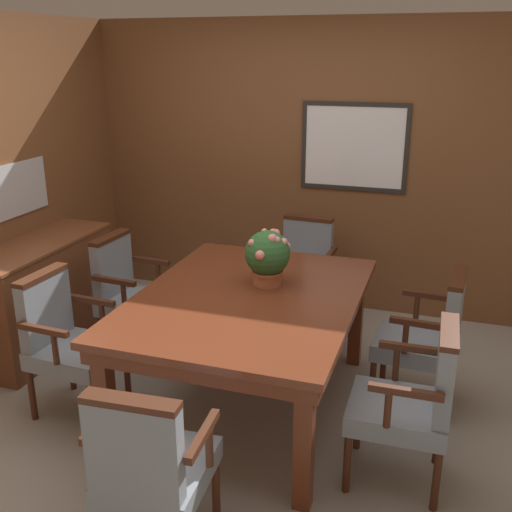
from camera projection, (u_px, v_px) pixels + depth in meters
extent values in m
plane|color=#A39E93|center=(228.00, 412.00, 3.82)|extent=(14.00, 14.00, 0.00)
cube|color=brown|center=(305.00, 168.00, 5.16)|extent=(7.20, 0.06, 2.45)
cube|color=white|center=(354.00, 147.00, 4.93)|extent=(0.81, 0.01, 0.65)
cube|color=#282623|center=(356.00, 104.00, 4.82)|extent=(0.88, 0.02, 0.04)
cube|color=#282623|center=(352.00, 188.00, 5.04)|extent=(0.88, 0.02, 0.04)
cube|color=#282623|center=(304.00, 145.00, 5.05)|extent=(0.04, 0.02, 0.65)
cube|color=#282623|center=(406.00, 150.00, 4.80)|extent=(0.03, 0.02, 0.65)
cube|color=silver|center=(4.00, 193.00, 4.37)|extent=(0.01, 0.94, 0.40)
cube|color=maroon|center=(106.00, 405.00, 3.24)|extent=(0.09, 0.09, 0.73)
cube|color=maroon|center=(304.00, 445.00, 2.91)|extent=(0.09, 0.09, 0.73)
cube|color=maroon|center=(214.00, 298.00, 4.63)|extent=(0.09, 0.09, 0.73)
cube|color=maroon|center=(356.00, 317.00, 4.30)|extent=(0.09, 0.09, 0.73)
cube|color=maroon|center=(248.00, 308.00, 3.67)|extent=(1.26, 1.70, 0.09)
cube|color=maroon|center=(248.00, 298.00, 3.65)|extent=(1.32, 1.76, 0.04)
cylinder|color=#472314|center=(92.00, 409.00, 3.54)|extent=(0.04, 0.04, 0.35)
cylinder|color=#472314|center=(127.00, 378.00, 3.87)|extent=(0.04, 0.04, 0.35)
cylinder|color=#472314|center=(32.00, 394.00, 3.69)|extent=(0.04, 0.04, 0.35)
cylinder|color=#472314|center=(71.00, 366.00, 4.02)|extent=(0.04, 0.04, 0.35)
cube|color=gray|center=(77.00, 354.00, 3.71)|extent=(0.52, 0.47, 0.11)
cube|color=gray|center=(45.00, 309.00, 3.69)|extent=(0.10, 0.41, 0.42)
cube|color=#472314|center=(41.00, 275.00, 3.62)|extent=(0.11, 0.41, 0.03)
cylinder|color=#472314|center=(55.00, 348.00, 3.44)|extent=(0.04, 0.04, 0.21)
cube|color=#472314|center=(43.00, 330.00, 3.43)|extent=(0.35, 0.05, 0.04)
cylinder|color=#472314|center=(102.00, 317.00, 3.84)|extent=(0.04, 0.04, 0.21)
cube|color=#472314|center=(91.00, 300.00, 3.84)|extent=(0.35, 0.05, 0.04)
cylinder|color=#472314|center=(216.00, 489.00, 2.89)|extent=(0.04, 0.04, 0.35)
cylinder|color=#472314|center=(144.00, 475.00, 2.99)|extent=(0.04, 0.04, 0.35)
cube|color=gray|center=(159.00, 472.00, 2.66)|extent=(0.47, 0.53, 0.11)
cube|color=gray|center=(134.00, 451.00, 2.38)|extent=(0.41, 0.10, 0.42)
cube|color=#472314|center=(130.00, 402.00, 2.31)|extent=(0.41, 0.11, 0.03)
cylinder|color=#472314|center=(209.00, 445.00, 2.59)|extent=(0.04, 0.04, 0.21)
cube|color=#472314|center=(203.00, 435.00, 2.49)|extent=(0.06, 0.35, 0.04)
cylinder|color=#472314|center=(113.00, 429.00, 2.70)|extent=(0.04, 0.04, 0.21)
cube|color=#472314|center=(103.00, 419.00, 2.60)|extent=(0.06, 0.35, 0.04)
cylinder|color=#472314|center=(384.00, 358.00, 4.13)|extent=(0.04, 0.04, 0.35)
cylinder|color=#472314|center=(372.00, 385.00, 3.80)|extent=(0.04, 0.04, 0.35)
cylinder|color=#472314|center=(450.00, 370.00, 3.97)|extent=(0.04, 0.04, 0.35)
cylinder|color=#472314|center=(444.00, 399.00, 3.64)|extent=(0.04, 0.04, 0.35)
cube|color=gray|center=(415.00, 346.00, 3.81)|extent=(0.53, 0.47, 0.11)
cube|color=gray|center=(454.00, 313.00, 3.65)|extent=(0.11, 0.41, 0.42)
cube|color=#472314|center=(458.00, 278.00, 3.57)|extent=(0.12, 0.41, 0.03)
cylinder|color=#472314|center=(417.00, 308.00, 3.97)|extent=(0.04, 0.04, 0.21)
cube|color=#472314|center=(430.00, 296.00, 3.91)|extent=(0.35, 0.06, 0.04)
cylinder|color=#472314|center=(405.00, 337.00, 3.57)|extent=(0.04, 0.04, 0.21)
cube|color=#472314|center=(420.00, 324.00, 3.51)|extent=(0.35, 0.06, 0.04)
cylinder|color=#472314|center=(268.00, 316.00, 4.77)|extent=(0.04, 0.04, 0.35)
cylinder|color=#472314|center=(313.00, 324.00, 4.64)|extent=(0.04, 0.04, 0.35)
cylinder|color=#472314|center=(286.00, 296.00, 5.16)|extent=(0.04, 0.04, 0.35)
cylinder|color=#472314|center=(328.00, 303.00, 5.03)|extent=(0.04, 0.04, 0.35)
cube|color=gray|center=(299.00, 283.00, 4.83)|extent=(0.47, 0.53, 0.11)
cube|color=gray|center=(308.00, 245.00, 4.93)|extent=(0.41, 0.10, 0.42)
cube|color=#472314|center=(309.00, 218.00, 4.85)|extent=(0.41, 0.11, 0.03)
cylinder|color=#472314|center=(271.00, 263.00, 4.82)|extent=(0.04, 0.04, 0.21)
cube|color=#472314|center=(275.00, 248.00, 4.86)|extent=(0.06, 0.35, 0.04)
cylinder|color=#472314|center=(326.00, 270.00, 4.66)|extent=(0.04, 0.04, 0.21)
cube|color=#472314|center=(330.00, 255.00, 4.70)|extent=(0.06, 0.35, 0.04)
cylinder|color=#472314|center=(153.00, 348.00, 4.26)|extent=(0.04, 0.04, 0.35)
cylinder|color=#472314|center=(179.00, 327.00, 4.60)|extent=(0.04, 0.04, 0.35)
cylinder|color=#472314|center=(101.00, 337.00, 4.42)|extent=(0.04, 0.04, 0.35)
cylinder|color=#472314|center=(130.00, 317.00, 4.76)|extent=(0.04, 0.04, 0.35)
cube|color=gray|center=(139.00, 304.00, 4.44)|extent=(0.53, 0.47, 0.11)
cube|color=gray|center=(112.00, 267.00, 4.43)|extent=(0.11, 0.41, 0.42)
cube|color=#472314|center=(110.00, 237.00, 4.35)|extent=(0.12, 0.41, 0.03)
cylinder|color=#472314|center=(124.00, 296.00, 4.17)|extent=(0.04, 0.04, 0.21)
cube|color=#472314|center=(114.00, 281.00, 4.16)|extent=(0.35, 0.06, 0.04)
cylinder|color=#472314|center=(158.00, 275.00, 4.57)|extent=(0.04, 0.04, 0.21)
cube|color=#472314|center=(149.00, 261.00, 4.57)|extent=(0.35, 0.06, 0.04)
cylinder|color=#472314|center=(358.00, 422.00, 3.42)|extent=(0.04, 0.04, 0.35)
cylinder|color=#472314|center=(347.00, 463.00, 3.07)|extent=(0.04, 0.04, 0.35)
cylinder|color=#472314|center=(438.00, 436.00, 3.29)|extent=(0.04, 0.04, 0.35)
cylinder|color=#472314|center=(436.00, 481.00, 2.95)|extent=(0.04, 0.04, 0.35)
cube|color=gray|center=(397.00, 412.00, 3.11)|extent=(0.51, 0.45, 0.11)
cube|color=gray|center=(445.00, 373.00, 2.96)|extent=(0.09, 0.41, 0.42)
cube|color=#472314|center=(450.00, 332.00, 2.89)|extent=(0.09, 0.41, 0.03)
cylinder|color=#472314|center=(396.00, 363.00, 3.27)|extent=(0.04, 0.04, 0.21)
cube|color=#472314|center=(412.00, 348.00, 3.22)|extent=(0.35, 0.04, 0.04)
cylinder|color=#472314|center=(388.00, 408.00, 2.86)|extent=(0.04, 0.04, 0.21)
cube|color=#472314|center=(406.00, 392.00, 2.81)|extent=(0.35, 0.04, 0.04)
cylinder|color=#B2603D|center=(267.00, 277.00, 3.79)|extent=(0.18, 0.18, 0.09)
cylinder|color=#B2603D|center=(267.00, 272.00, 3.78)|extent=(0.20, 0.20, 0.02)
sphere|color=#2D602D|center=(267.00, 253.00, 3.74)|extent=(0.29, 0.29, 0.29)
sphere|color=pink|center=(273.00, 232.00, 3.75)|extent=(0.04, 0.04, 0.04)
sphere|color=pink|center=(272.00, 238.00, 3.64)|extent=(0.06, 0.06, 0.06)
sphere|color=#E78984|center=(276.00, 233.00, 3.77)|extent=(0.06, 0.06, 0.06)
sphere|color=#EF8B83|center=(260.00, 255.00, 3.61)|extent=(0.06, 0.06, 0.06)
sphere|color=pink|center=(277.00, 240.00, 3.64)|extent=(0.04, 0.04, 0.04)
sphere|color=pink|center=(252.00, 243.00, 3.67)|extent=(0.05, 0.05, 0.05)
sphere|color=pink|center=(287.00, 246.00, 3.78)|extent=(0.05, 0.05, 0.05)
sphere|color=#F1A68D|center=(264.00, 232.00, 3.75)|extent=(0.04, 0.04, 0.04)
sphere|color=#E49D92|center=(284.00, 242.00, 3.68)|extent=(0.05, 0.05, 0.05)
sphere|color=#F19687|center=(274.00, 233.00, 3.75)|extent=(0.04, 0.04, 0.04)
cube|color=brown|center=(43.00, 296.00, 4.56)|extent=(0.45, 1.28, 0.82)
cube|color=brown|center=(36.00, 244.00, 4.43)|extent=(0.47, 1.31, 0.02)
sphere|color=#4C422D|center=(66.00, 272.00, 4.42)|extent=(0.03, 0.03, 0.03)
sphere|color=#4C422D|center=(46.00, 326.00, 4.26)|extent=(0.03, 0.03, 0.03)
sphere|color=#4C422D|center=(92.00, 296.00, 4.78)|extent=(0.03, 0.03, 0.03)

